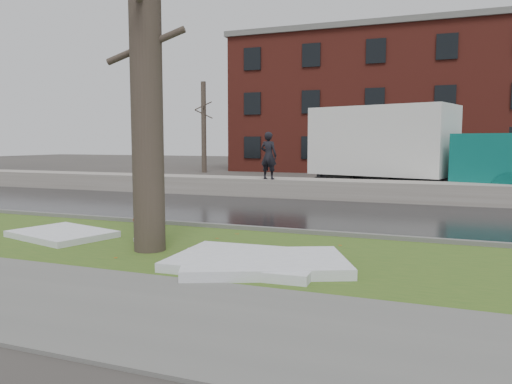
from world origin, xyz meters
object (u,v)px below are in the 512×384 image
(worker, at_px, (269,156))
(tree, at_px, (146,50))
(fire_hydrant, at_px, (141,220))
(box_truck, at_px, (409,148))

(worker, bearing_deg, tree, 103.56)
(fire_hydrant, height_order, box_truck, box_truck)
(fire_hydrant, relative_size, tree, 0.11)
(fire_hydrant, bearing_deg, tree, -26.60)
(tree, bearing_deg, fire_hydrant, 133.54)
(tree, height_order, worker, tree)
(tree, xyz_separation_m, box_truck, (3.99, 13.19, -2.03))
(box_truck, relative_size, worker, 6.00)
(tree, xyz_separation_m, worker, (-1.04, 9.99, -2.32))
(fire_hydrant, xyz_separation_m, box_truck, (4.70, 12.45, 1.45))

